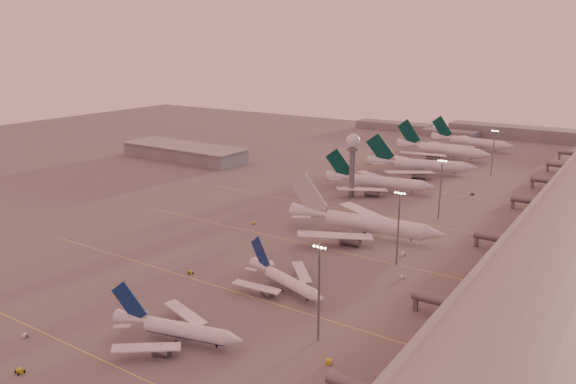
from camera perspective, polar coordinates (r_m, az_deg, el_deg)
The scene contains 26 objects.
ground at distance 174.67m, azimuth -13.75°, elevation -9.11°, with size 700.00×700.00×0.00m, color #5F5C5C.
taxiway_markings at distance 198.10m, azimuth 4.35°, elevation -5.72°, with size 180.00×185.25×0.02m.
hangar at distance 349.69m, azimuth -10.51°, elevation 4.02°, with size 82.00×27.00×8.50m.
radar_tower at distance 258.18m, azimuth 6.58°, elevation 4.01°, with size 6.40×6.40×31.10m.
mast_a at distance 135.12m, azimuth 3.15°, elevation -9.72°, with size 3.60×0.56×25.00m.
mast_b at distance 182.54m, azimuth 11.15°, elevation -3.25°, with size 3.60×0.56×25.00m.
mast_c at distance 233.93m, azimuth 15.24°, elevation 0.59°, with size 3.60×0.56×25.00m.
mast_d at distance 319.35m, azimuth 20.12°, elevation 4.01°, with size 3.60×0.56×25.00m.
distant_horizon at distance 451.67m, azimuth 18.28°, elevation 5.94°, with size 165.00×37.50×9.00m.
narrowbody_near at distance 141.71m, azimuth -11.20°, elevation -13.71°, with size 34.55×27.24×13.74m.
narrowbody_mid at distance 164.88m, azimuth -0.27°, elevation -9.15°, with size 32.12×25.22×12.97m.
widebody_white at distance 210.24m, azimuth 7.74°, elevation -3.50°, with size 60.41×48.21×21.26m.
greentail_a at distance 273.36m, azimuth 9.22°, elevation 0.78°, with size 53.10×42.52×19.44m.
greentail_b at distance 312.52m, azimuth 13.38°, elevation 2.44°, with size 57.29×45.55×21.53m.
greentail_c at distance 359.35m, azimuth 15.40°, elevation 3.96°, with size 61.05×49.13×22.18m.
greentail_d at distance 394.28m, azimuth 18.11°, elevation 4.67°, with size 56.89×45.70×20.70m.
gsv_truck_a at distance 155.53m, azimuth -25.07°, elevation -12.92°, with size 5.37×3.06×2.05m.
gsv_tug_near at distance 141.60m, azimuth -25.59°, elevation -16.10°, with size 2.64×3.94×1.06m.
gsv_catering_a at distance 131.28m, azimuth 4.28°, elevation -16.22°, with size 5.99×3.96×4.52m.
gsv_tug_mid at distance 179.36m, azimuth -9.87°, elevation -8.06°, with size 3.74×3.32×0.92m.
gsv_truck_b at distance 176.79m, azimuth 11.62°, elevation -8.32°, with size 5.10×3.51×1.94m.
gsv_truck_c at distance 222.83m, azimuth -3.49°, elevation -3.00°, with size 4.81×5.49×2.19m.
gsv_catering_b at distance 194.27m, azimuth 11.69°, elevation -5.70°, with size 5.78×2.86×4.69m.
gsv_tug_far at distance 233.52m, azimuth 5.52°, elevation -2.35°, with size 3.62×3.63×0.91m.
gsv_truck_d at distance 275.51m, azimuth 1.21°, elevation 0.60°, with size 2.56×5.78×2.26m.
gsv_tug_hangar at distance 277.95m, azimuth 18.22°, elevation -0.18°, with size 3.77×2.57×1.01m.
Camera 1 is at (119.53, -106.00, 70.61)m, focal length 35.00 mm.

